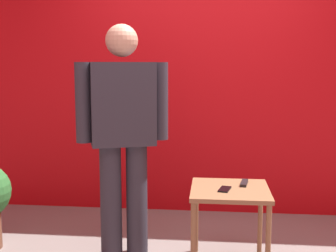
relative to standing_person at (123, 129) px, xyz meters
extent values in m
cube|color=red|center=(0.54, 1.14, 0.45)|extent=(5.91, 0.12, 2.85)
cylinder|color=#2D2D38|center=(-0.09, -0.03, -0.55)|extent=(0.21, 0.21, 0.86)
cylinder|color=#2D2D38|center=(0.09, 0.03, -0.55)|extent=(0.21, 0.21, 0.86)
cube|color=#2D2D38|center=(0.00, 0.00, 0.19)|extent=(0.52, 0.37, 0.61)
cube|color=red|center=(-0.04, 0.11, 0.22)|extent=(0.13, 0.05, 0.51)
cube|color=#B2333D|center=(-0.04, 0.12, 0.20)|extent=(0.05, 0.02, 0.46)
cylinder|color=#2D2D38|center=(-0.27, -0.09, 0.20)|extent=(0.15, 0.15, 0.58)
cylinder|color=#2D2D38|center=(0.27, 0.09, 0.20)|extent=(0.15, 0.15, 0.58)
sphere|color=tan|center=(0.00, 0.00, 0.65)|extent=(0.24, 0.24, 0.24)
cube|color=olive|center=(0.79, -0.13, -0.41)|extent=(0.55, 0.55, 0.03)
cylinder|color=olive|center=(0.55, -0.37, -0.70)|extent=(0.04, 0.04, 0.55)
cylinder|color=olive|center=(1.03, -0.37, -0.70)|extent=(0.04, 0.04, 0.55)
cylinder|color=olive|center=(0.55, 0.12, -0.70)|extent=(0.04, 0.04, 0.55)
cylinder|color=olive|center=(1.03, 0.12, -0.70)|extent=(0.04, 0.04, 0.55)
cube|color=black|center=(0.75, -0.17, -0.39)|extent=(0.10, 0.16, 0.01)
cube|color=black|center=(0.90, -0.01, -0.38)|extent=(0.07, 0.17, 0.02)
camera|label=1|loc=(0.66, -3.15, 0.47)|focal=46.67mm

